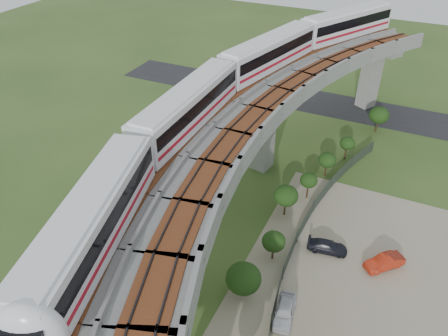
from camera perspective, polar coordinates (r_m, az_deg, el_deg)
The scene contains 16 objects.
ground at distance 44.49m, azimuth -1.04°, elevation -6.40°, with size 160.00×160.00×0.00m, color #355221.
dirt_lot at distance 40.52m, azimuth 16.27°, elevation -13.33°, with size 18.00×26.00×0.04m, color gray.
asphalt_road at distance 68.41m, azimuth 10.11°, elevation 8.88°, with size 60.00×8.00×0.03m, color #232326.
viaduct at distance 37.84m, azimuth 4.07°, elevation 2.35°, with size 19.58×73.98×11.40m.
metro_train at distance 42.26m, azimuth 3.19°, elevation 11.03°, with size 13.49×61.01×3.64m.
fence at distance 41.73m, azimuth 11.26°, elevation -9.23°, with size 3.87×38.73×1.50m.
tree_0 at distance 60.77m, azimuth 19.59°, elevation 6.53°, with size 2.59×2.59×3.64m.
tree_1 at distance 53.81m, azimuth 15.83°, elevation 3.10°, with size 1.82×1.82×2.99m.
tree_2 at distance 50.29m, azimuth 13.34°, elevation 1.00°, with size 2.02×2.02×2.98m.
tree_3 at distance 46.36m, azimuth 11.01°, elevation -1.61°, with size 1.84×1.84×3.08m.
tree_4 at distance 43.58m, azimuth 8.11°, elevation -3.60°, with size 2.44×2.44×3.53m.
tree_5 at distance 39.09m, azimuth 6.50°, elevation -9.52°, with size 2.11×2.11×3.04m.
tree_6 at distance 36.06m, azimuth 2.55°, elevation -14.21°, with size 2.91×2.91×3.33m.
car_white at distance 36.15m, azimuth 7.94°, elevation -18.03°, with size 1.49×3.71×1.26m, color silver.
car_red at distance 41.66m, azimuth 20.22°, elevation -11.45°, with size 1.28×3.67×1.21m, color #AF2410.
car_dark at distance 41.72m, azimuth 13.35°, elevation -9.94°, with size 1.48×3.64×1.06m, color black.
Camera 1 is at (14.87, -30.03, 29.28)m, focal length 35.00 mm.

